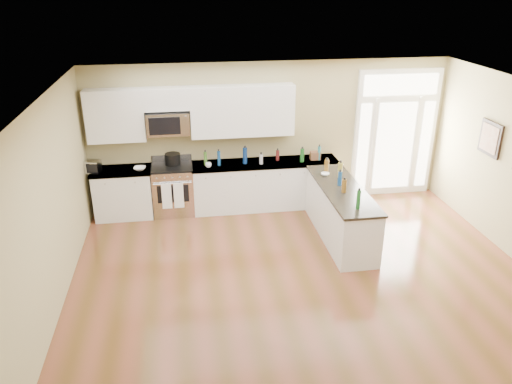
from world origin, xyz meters
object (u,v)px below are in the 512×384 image
(stockpot, at_px, (173,159))
(toaster_oven, at_px, (93,166))
(kitchen_range, at_px, (173,189))
(peninsula_cabinet, at_px, (340,214))

(stockpot, xyz_separation_m, toaster_oven, (-1.44, -0.19, -0.01))
(kitchen_range, distance_m, stockpot, 0.59)
(peninsula_cabinet, relative_size, kitchen_range, 2.15)
(stockpot, bearing_deg, peninsula_cabinet, -28.85)
(kitchen_range, distance_m, toaster_oven, 1.52)
(stockpot, bearing_deg, toaster_oven, -172.66)
(kitchen_range, height_order, toaster_oven, toaster_oven)
(peninsula_cabinet, xyz_separation_m, kitchen_range, (-2.86, 1.45, 0.04))
(peninsula_cabinet, relative_size, toaster_oven, 8.74)
(kitchen_range, height_order, stockpot, stockpot)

